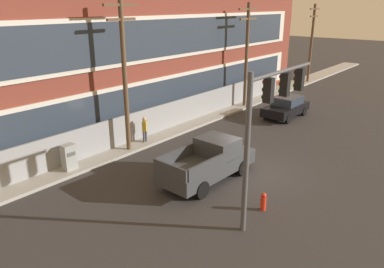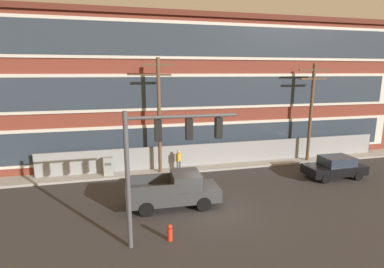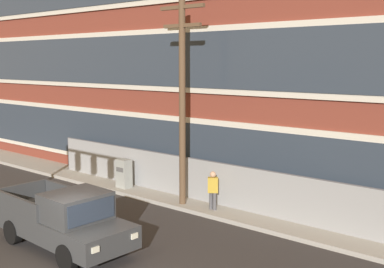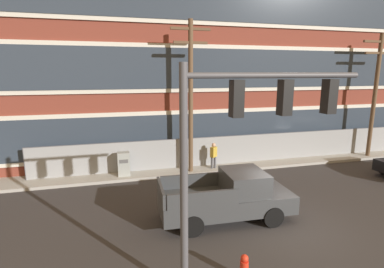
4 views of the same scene
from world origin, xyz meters
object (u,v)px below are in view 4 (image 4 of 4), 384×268
Objects in this scene: utility_pole_near_corner at (191,93)px; pedestrian_near_cabinet at (214,155)px; pickup_truck_dark_grey at (229,197)px; electrical_cabinet at (124,165)px; fire_hydrant at (244,268)px; utility_pole_midblock at (375,91)px; traffic_signal_mast at (243,130)px.

pedestrian_near_cabinet is at bearing 6.19° from utility_pole_near_corner.
pickup_truck_dark_grey is 7.02m from electrical_cabinet.
utility_pole_near_corner is at bearing 84.63° from fire_hydrant.
pickup_truck_dark_grey is at bearing -155.37° from utility_pole_midblock.
utility_pole_near_corner is at bearing -173.81° from pedestrian_near_cabinet.
utility_pole_midblock is (12.51, 5.73, 3.63)m from pickup_truck_dark_grey.
utility_pole_near_corner is (1.10, 9.27, 0.32)m from traffic_signal_mast.
electrical_cabinet is 5.19m from pedestrian_near_cabinet.
pedestrian_near_cabinet is at bearing 74.94° from traffic_signal_mast.
utility_pole_midblock is (13.65, 9.30, 0.23)m from traffic_signal_mast.
electrical_cabinet is (-3.80, 5.90, -0.19)m from pickup_truck_dark_grey.
utility_pole_near_corner reaches higher than traffic_signal_mast.
traffic_signal_mast reaches higher than electrical_cabinet.
utility_pole_midblock is 10.46× the size of fire_hydrant.
utility_pole_midblock reaches higher than pedestrian_near_cabinet.
traffic_signal_mast is 9.34m from utility_pole_near_corner.
pickup_truck_dark_grey is 14.23m from utility_pole_midblock.
pickup_truck_dark_grey is at bearing -57.25° from electrical_cabinet.
pedestrian_near_cabinet reaches higher than electrical_cabinet.
pickup_truck_dark_grey is 6.02m from pedestrian_near_cabinet.
utility_pole_midblock is at bearing 34.39° from fire_hydrant.
traffic_signal_mast is 0.73× the size of utility_pole_midblock.
electrical_cabinet reaches higher than fire_hydrant.
traffic_signal_mast is at bearing -145.75° from utility_pole_midblock.
utility_pole_midblock is 16.78m from fire_hydrant.
utility_pole_midblock is 16.75m from electrical_cabinet.
pedestrian_near_cabinet is at bearing -0.45° from electrical_cabinet.
pedestrian_near_cabinet is (2.53, 9.42, -3.36)m from traffic_signal_mast.
electrical_cabinet is at bearing 179.41° from utility_pole_midblock.
pickup_truck_dark_grey is 0.63× the size of utility_pole_near_corner.
pedestrian_near_cabinet is (1.39, 5.86, 0.04)m from pickup_truck_dark_grey.
utility_pole_near_corner is 10.89× the size of fire_hydrant.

